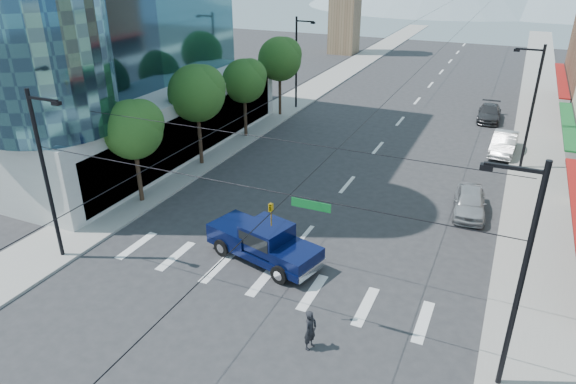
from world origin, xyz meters
name	(u,v)px	position (x,y,z in m)	size (l,w,h in m)	color
ground	(253,297)	(0.00, 0.00, 0.00)	(160.00, 160.00, 0.00)	#28282B
sidewalk_left	(320,85)	(-12.00, 40.00, 0.07)	(4.00, 120.00, 0.15)	gray
sidewalk_right	(539,108)	(12.00, 40.00, 0.07)	(4.00, 120.00, 0.15)	gray
tree_near	(135,128)	(-11.07, 6.10, 4.99)	(3.65, 3.64, 6.71)	black
tree_midnear	(199,91)	(-11.07, 13.10, 5.59)	(4.09, 4.09, 7.52)	black
tree_midfar	(246,80)	(-11.07, 20.10, 4.99)	(3.65, 3.64, 6.71)	black
tree_far	(281,58)	(-11.07, 27.10, 5.59)	(4.09, 4.09, 7.52)	black
signal_rig	(242,220)	(0.19, -1.00, 4.64)	(21.80, 0.20, 9.00)	black
lamp_pole_nw	(297,60)	(-10.67, 30.00, 4.94)	(2.00, 0.25, 9.00)	black
lamp_pole_ne	(531,103)	(10.67, 22.00, 4.94)	(2.00, 0.25, 9.00)	black
pickup_truck	(263,241)	(-1.01, 3.14, 1.12)	(6.69, 3.79, 2.15)	#070F38
pedestrian	(310,330)	(3.68, -2.00, 0.89)	(0.65, 0.43, 1.79)	black
parked_car_near	(470,202)	(8.14, 12.95, 0.78)	(1.85, 4.60, 1.57)	#A3A4A7
parked_car_mid	(504,143)	(9.40, 24.88, 0.83)	(1.75, 5.03, 1.66)	silver
parked_car_far	(489,113)	(7.60, 33.73, 0.72)	(2.02, 4.97, 1.44)	#333235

